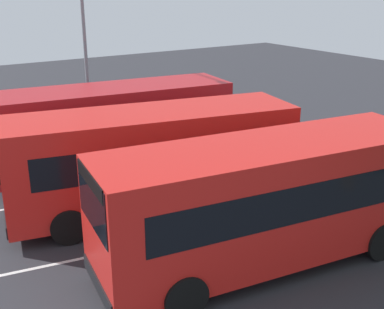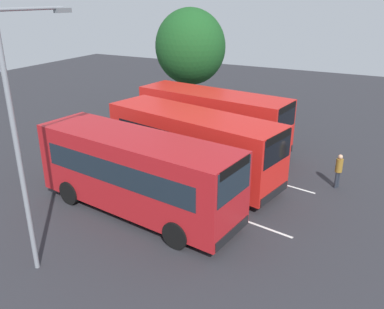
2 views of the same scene
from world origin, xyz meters
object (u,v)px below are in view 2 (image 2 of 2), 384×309
at_px(bus_center_left, 193,143).
at_px(pedestrian, 339,168).
at_px(bus_center_right, 213,118).
at_px(bus_far_left, 137,172).
at_px(depot_tree, 190,47).
at_px(street_lamp, 22,131).

height_order(bus_center_left, pedestrian, bus_center_left).
xyz_separation_m(bus_center_right, pedestrian, (7.45, -2.18, -0.85)).
xyz_separation_m(bus_center_left, bus_center_right, (-0.93, 4.36, 0.00)).
xyz_separation_m(bus_far_left, depot_tree, (-5.13, 14.50, 3.11)).
bearing_deg(bus_far_left, pedestrian, 49.02).
relative_size(bus_far_left, bus_center_right, 1.00).
height_order(bus_far_left, bus_center_right, same).
bearing_deg(bus_center_left, street_lamp, -87.49).
height_order(pedestrian, depot_tree, depot_tree).
distance_m(bus_center_right, pedestrian, 7.81).
xyz_separation_m(bus_center_right, depot_tree, (-4.69, 6.15, 3.11)).
distance_m(bus_far_left, bus_center_right, 8.37).
bearing_deg(pedestrian, bus_center_right, 9.77).
relative_size(bus_far_left, bus_center_left, 0.99).
height_order(bus_center_right, pedestrian, bus_center_right).
bearing_deg(street_lamp, bus_far_left, -6.96).
bearing_deg(bus_center_left, bus_center_right, 114.03).
bearing_deg(street_lamp, pedestrian, -32.15).
bearing_deg(bus_center_right, depot_tree, 135.31).
relative_size(bus_center_left, depot_tree, 1.22).
bearing_deg(bus_center_right, street_lamp, -84.16).
height_order(bus_far_left, depot_tree, depot_tree).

